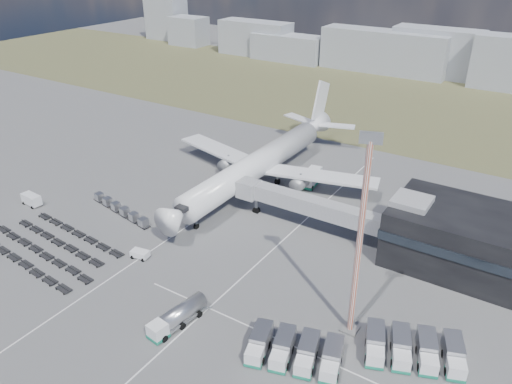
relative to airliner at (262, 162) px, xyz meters
The scene contains 16 objects.
ground 32.81m from the airliner, 90.00° to the right, with size 420.00×420.00×0.00m, color #565659.
grass_strip 77.80m from the airliner, 90.00° to the left, with size 420.00×90.00×0.01m, color #4F4F2F.
lane_markings 31.41m from the airliner, 71.60° to the right, with size 47.12×110.00×0.01m.
terminal 48.51m from the airliner, ahead, with size 30.40×16.40×11.00m.
jet_bridge 19.89m from the airliner, 36.93° to the right, with size 30.30×3.80×7.05m.
airliner is the anchor object (origin of this frame).
skyline 118.05m from the airliner, 81.58° to the left, with size 301.77×25.35×23.06m.
fuel_tanker 48.04m from the airliner, 72.33° to the right, with size 3.71×9.80×3.09m.
pushback_tug 36.62m from the airliner, 93.21° to the right, with size 3.11×1.75×1.42m, color white.
utility_van 48.95m from the airliner, 135.14° to the right, with size 4.48×2.03×2.38m, color white.
catering_truck 11.76m from the airliner, 29.31° to the left, with size 3.49×7.04×3.11m.
service_trucks_near 53.00m from the airliner, 53.15° to the right, with size 13.35×9.68×2.66m.
service_trucks_far 56.09m from the airliner, 36.95° to the right, with size 13.92×10.71×2.74m.
uld_row 31.96m from the airliner, 121.43° to the right, with size 17.95×4.70×1.63m.
baggage_dollies 46.90m from the airliner, 112.78° to the right, with size 29.32×14.85×0.65m.
floodlight_mast 49.71m from the airliner, 43.04° to the right, with size 2.82×2.29×29.66m.
Camera 1 is at (53.62, -53.47, 49.57)m, focal length 35.00 mm.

